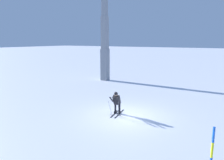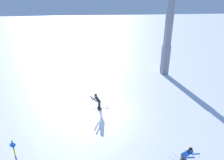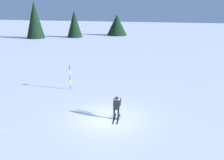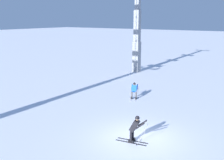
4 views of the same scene
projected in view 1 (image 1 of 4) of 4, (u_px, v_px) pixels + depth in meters
ground_plane at (125, 116)px, 13.51m from camera, size 260.00×260.00×0.00m
skier_carving_main at (117, 101)px, 13.55m from camera, size 0.82×1.81×1.70m
lift_tower_near at (105, 39)px, 24.62m from camera, size 0.83×2.95×11.88m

